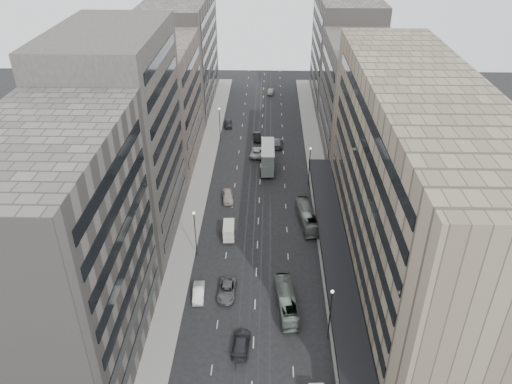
# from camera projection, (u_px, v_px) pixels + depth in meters

# --- Properties ---
(ground) EXTENTS (220.00, 220.00, 0.00)m
(ground) POSITION_uv_depth(u_px,v_px,m) (255.00, 309.00, 69.94)
(ground) COLOR black
(ground) RESTS_ON ground
(sidewalk_right) EXTENTS (4.00, 125.00, 0.15)m
(sidewalk_right) POSITION_uv_depth(u_px,v_px,m) (319.00, 179.00, 101.76)
(sidewalk_right) COLOR gray
(sidewalk_right) RESTS_ON ground
(sidewalk_left) EXTENTS (4.00, 125.00, 0.15)m
(sidewalk_left) POSITION_uv_depth(u_px,v_px,m) (202.00, 177.00, 102.31)
(sidewalk_left) COLOR gray
(sidewalk_left) RESTS_ON ground
(department_store) EXTENTS (19.20, 60.00, 30.00)m
(department_store) POSITION_uv_depth(u_px,v_px,m) (412.00, 191.00, 68.60)
(department_store) COLOR gray
(department_store) RESTS_ON ground
(building_right_mid) EXTENTS (15.00, 28.00, 24.00)m
(building_right_mid) POSITION_uv_depth(u_px,v_px,m) (361.00, 98.00, 107.82)
(building_right_mid) COLOR #45403C
(building_right_mid) RESTS_ON ground
(building_right_far) EXTENTS (15.00, 32.00, 28.00)m
(building_right_far) POSITION_uv_depth(u_px,v_px,m) (344.00, 51.00, 132.50)
(building_right_far) COLOR slate
(building_right_far) RESTS_ON ground
(building_left_a) EXTENTS (15.00, 28.00, 30.00)m
(building_left_a) POSITION_uv_depth(u_px,v_px,m) (61.00, 258.00, 55.86)
(building_left_a) COLOR slate
(building_left_a) RESTS_ON ground
(building_left_b) EXTENTS (15.00, 26.00, 34.00)m
(building_left_b) POSITION_uv_depth(u_px,v_px,m) (121.00, 140.00, 77.96)
(building_left_b) COLOR #45403C
(building_left_b) RESTS_ON ground
(building_left_c) EXTENTS (15.00, 28.00, 25.00)m
(building_left_c) POSITION_uv_depth(u_px,v_px,m) (158.00, 104.00, 103.41)
(building_left_c) COLOR gray
(building_left_c) RESTS_ON ground
(building_left_d) EXTENTS (15.00, 38.00, 28.00)m
(building_left_d) POSITION_uv_depth(u_px,v_px,m) (182.00, 53.00, 130.92)
(building_left_d) COLOR slate
(building_left_d) RESTS_ON ground
(lamp_right_near) EXTENTS (0.44, 0.44, 8.32)m
(lamp_right_near) POSITION_uv_depth(u_px,v_px,m) (331.00, 309.00, 62.75)
(lamp_right_near) COLOR #262628
(lamp_right_near) RESTS_ON ground
(lamp_right_far) EXTENTS (0.44, 0.44, 8.32)m
(lamp_right_far) POSITION_uv_depth(u_px,v_px,m) (310.00, 162.00, 97.03)
(lamp_right_far) COLOR #262628
(lamp_right_far) RESTS_ON ground
(lamp_left_near) EXTENTS (0.44, 0.44, 8.32)m
(lamp_left_near) POSITION_uv_depth(u_px,v_px,m) (195.00, 229.00, 77.77)
(lamp_left_near) COLOR #262628
(lamp_left_near) RESTS_ON ground
(lamp_left_far) EXTENTS (0.44, 0.44, 8.32)m
(lamp_left_far) POSITION_uv_depth(u_px,v_px,m) (220.00, 121.00, 114.61)
(lamp_left_far) COLOR #262628
(lamp_left_far) RESTS_ON ground
(bus_near) EXTENTS (3.42, 10.07, 2.75)m
(bus_near) POSITION_uv_depth(u_px,v_px,m) (286.00, 301.00, 69.40)
(bus_near) COLOR gray
(bus_near) RESTS_ON ground
(bus_far) EXTENTS (3.81, 10.59, 2.89)m
(bus_far) POSITION_uv_depth(u_px,v_px,m) (307.00, 217.00, 87.40)
(bus_far) COLOR gray
(bus_far) RESTS_ON ground
(double_decker) EXTENTS (2.99, 9.58, 5.23)m
(double_decker) POSITION_uv_depth(u_px,v_px,m) (268.00, 157.00, 104.12)
(double_decker) COLOR slate
(double_decker) RESTS_ON ground
(panel_van) EXTENTS (2.21, 4.22, 2.61)m
(panel_van) POSITION_uv_depth(u_px,v_px,m) (229.00, 230.00, 83.81)
(panel_van) COLOR silver
(panel_van) RESTS_ON ground
(sedan_1) EXTENTS (1.91, 4.66, 1.50)m
(sedan_1) POSITION_uv_depth(u_px,v_px,m) (199.00, 293.00, 71.79)
(sedan_1) COLOR white
(sedan_1) RESTS_ON ground
(sedan_2) EXTENTS (2.68, 5.54, 1.52)m
(sedan_2) POSITION_uv_depth(u_px,v_px,m) (227.00, 290.00, 72.22)
(sedan_2) COLOR #58585A
(sedan_2) RESTS_ON ground
(sedan_3) EXTENTS (2.55, 5.48, 1.55)m
(sedan_3) POSITION_uv_depth(u_px,v_px,m) (241.00, 343.00, 63.71)
(sedan_3) COLOR #27272A
(sedan_3) RESTS_ON ground
(sedan_4) EXTENTS (2.64, 5.18, 1.69)m
(sedan_4) POSITION_uv_depth(u_px,v_px,m) (228.00, 196.00, 94.42)
(sedan_4) COLOR #B7AA98
(sedan_4) RESTS_ON ground
(sedan_5) EXTENTS (2.13, 4.85, 1.55)m
(sedan_5) POSITION_uv_depth(u_px,v_px,m) (257.00, 137.00, 117.60)
(sedan_5) COLOR black
(sedan_5) RESTS_ON ground
(sedan_6) EXTENTS (3.28, 5.92, 1.57)m
(sedan_6) POSITION_uv_depth(u_px,v_px,m) (257.00, 152.00, 110.68)
(sedan_6) COLOR silver
(sedan_6) RESTS_ON ground
(sedan_7) EXTENTS (2.35, 5.52, 1.59)m
(sedan_7) POSITION_uv_depth(u_px,v_px,m) (277.00, 143.00, 114.74)
(sedan_7) COLOR slate
(sedan_7) RESTS_ON ground
(sedan_8) EXTENTS (2.31, 4.74, 1.56)m
(sedan_8) POSITION_uv_depth(u_px,v_px,m) (228.00, 124.00, 124.35)
(sedan_8) COLOR #262729
(sedan_8) RESTS_ON ground
(sedan_9) EXTENTS (1.93, 4.44, 1.42)m
(sedan_9) POSITION_uv_depth(u_px,v_px,m) (271.00, 91.00, 144.72)
(sedan_9) COLOR #A69B89
(sedan_9) RESTS_ON ground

